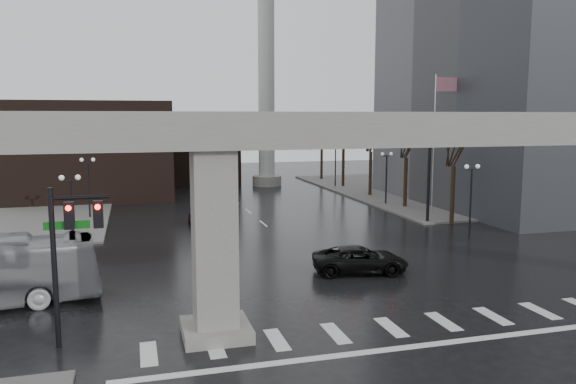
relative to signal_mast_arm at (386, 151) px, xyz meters
name	(u,v)px	position (x,y,z in m)	size (l,w,h in m)	color
ground	(380,319)	(-8.99, -18.80, -5.83)	(160.00, 160.00, 0.00)	black
sidewalk_ne	(454,189)	(17.01, 17.20, -5.75)	(28.00, 36.00, 0.15)	#625F5D
elevated_guideway	(412,156)	(-7.73, -18.80, 1.05)	(48.00, 2.60, 8.70)	gray
building_far_left	(92,149)	(-22.99, 23.20, -0.83)	(16.00, 14.00, 10.00)	black
building_far_mid	(196,151)	(-10.99, 33.20, -1.83)	(10.00, 10.00, 8.00)	black
smokestack	(266,76)	(-2.99, 27.20, 7.52)	(3.60, 3.60, 30.00)	#B8B9B4
signal_mast_arm	(386,151)	(0.00, 0.00, 0.00)	(12.12, 0.43, 8.00)	black
signal_left_pole	(69,239)	(-21.24, -18.30, -1.76)	(2.30, 0.30, 6.00)	black
flagpole_assembly	(437,128)	(6.30, 3.20, 1.70)	(2.06, 0.12, 12.00)	silver
lamp_right_0	(471,187)	(4.51, -4.80, -2.36)	(1.22, 0.32, 5.11)	black
lamp_right_1	(386,169)	(4.51, 9.20, -2.36)	(1.22, 0.32, 5.11)	black
lamp_right_2	(335,159)	(4.51, 23.20, -2.36)	(1.22, 0.32, 5.11)	black
lamp_left_0	(71,202)	(-22.49, -4.80, -2.36)	(1.22, 0.32, 5.11)	black
lamp_left_1	(88,177)	(-22.49, 9.20, -2.36)	(1.22, 0.32, 5.11)	black
lamp_left_2	(98,164)	(-22.49, 23.20, -2.36)	(1.22, 0.32, 5.11)	black
tree_right_0	(453,189)	(5.54, -0.78, -3.04)	(1.09, 1.58, 7.50)	black
tree_right_1	(406,178)	(5.54, 7.22, -2.98)	(1.09, 1.61, 7.67)	black
tree_right_2	(371,169)	(5.54, 15.22, -2.91)	(1.10, 1.63, 7.85)	black
tree_right_3	(343,162)	(5.54, 23.22, -2.85)	(1.11, 1.66, 8.02)	black
tree_right_4	(322,157)	(5.54, 31.22, -2.79)	(1.12, 1.69, 8.19)	black
pickup_truck	(360,260)	(-7.06, -11.96, -5.10)	(2.40, 5.21, 1.45)	black
far_car	(200,218)	(-14.03, 3.43, -5.17)	(1.55, 3.86, 1.31)	black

